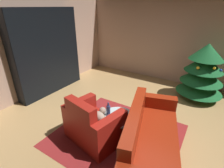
{
  "coord_description": "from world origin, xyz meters",
  "views": [
    {
      "loc": [
        1.1,
        -2.63,
        2.27
      ],
      "look_at": [
        -0.46,
        -0.13,
        0.9
      ],
      "focal_mm": 27.05,
      "sensor_mm": 36.0,
      "label": 1
    }
  ],
  "objects_px": {
    "coffee_table": "(118,118)",
    "bottle_on_table": "(108,110)",
    "couch_red": "(149,142)",
    "book_stack_on_table": "(120,115)",
    "armchair_red": "(93,125)",
    "decorated_tree": "(203,72)",
    "bookshelf_unit": "(52,53)"
  },
  "relations": [
    {
      "from": "bottle_on_table",
      "to": "bookshelf_unit",
      "type": "bearing_deg",
      "value": 161.21
    },
    {
      "from": "coffee_table",
      "to": "book_stack_on_table",
      "type": "height_order",
      "value": "book_stack_on_table"
    },
    {
      "from": "coffee_table",
      "to": "book_stack_on_table",
      "type": "relative_size",
      "value": 2.88
    },
    {
      "from": "bookshelf_unit",
      "to": "armchair_red",
      "type": "height_order",
      "value": "bookshelf_unit"
    },
    {
      "from": "bookshelf_unit",
      "to": "armchair_red",
      "type": "distance_m",
      "value": 2.62
    },
    {
      "from": "couch_red",
      "to": "book_stack_on_table",
      "type": "relative_size",
      "value": 9.23
    },
    {
      "from": "coffee_table",
      "to": "decorated_tree",
      "type": "bearing_deg",
      "value": 65.38
    },
    {
      "from": "book_stack_on_table",
      "to": "armchair_red",
      "type": "bearing_deg",
      "value": -137.16
    },
    {
      "from": "couch_red",
      "to": "coffee_table",
      "type": "distance_m",
      "value": 0.72
    },
    {
      "from": "book_stack_on_table",
      "to": "decorated_tree",
      "type": "distance_m",
      "value": 2.65
    },
    {
      "from": "armchair_red",
      "to": "book_stack_on_table",
      "type": "height_order",
      "value": "armchair_red"
    },
    {
      "from": "armchair_red",
      "to": "decorated_tree",
      "type": "bearing_deg",
      "value": 62.85
    },
    {
      "from": "bottle_on_table",
      "to": "book_stack_on_table",
      "type": "bearing_deg",
      "value": 9.72
    },
    {
      "from": "coffee_table",
      "to": "bottle_on_table",
      "type": "relative_size",
      "value": 2.48
    },
    {
      "from": "bottle_on_table",
      "to": "decorated_tree",
      "type": "distance_m",
      "value": 2.78
    },
    {
      "from": "coffee_table",
      "to": "bottle_on_table",
      "type": "height_order",
      "value": "bottle_on_table"
    },
    {
      "from": "couch_red",
      "to": "bottle_on_table",
      "type": "bearing_deg",
      "value": 171.39
    },
    {
      "from": "coffee_table",
      "to": "book_stack_on_table",
      "type": "bearing_deg",
      "value": -16.84
    },
    {
      "from": "bookshelf_unit",
      "to": "coffee_table",
      "type": "distance_m",
      "value": 2.76
    },
    {
      "from": "bookshelf_unit",
      "to": "couch_red",
      "type": "bearing_deg",
      "value": -16.17
    },
    {
      "from": "armchair_red",
      "to": "couch_red",
      "type": "xyz_separation_m",
      "value": [
        1.01,
        0.17,
        -0.01
      ]
    },
    {
      "from": "couch_red",
      "to": "book_stack_on_table",
      "type": "distance_m",
      "value": 0.68
    },
    {
      "from": "couch_red",
      "to": "coffee_table",
      "type": "height_order",
      "value": "couch_red"
    },
    {
      "from": "bookshelf_unit",
      "to": "decorated_tree",
      "type": "bearing_deg",
      "value": 24.21
    },
    {
      "from": "couch_red",
      "to": "bottle_on_table",
      "type": "height_order",
      "value": "couch_red"
    },
    {
      "from": "armchair_red",
      "to": "decorated_tree",
      "type": "relative_size",
      "value": 0.75
    },
    {
      "from": "armchair_red",
      "to": "couch_red",
      "type": "distance_m",
      "value": 1.02
    },
    {
      "from": "bookshelf_unit",
      "to": "couch_red",
      "type": "xyz_separation_m",
      "value": [
        3.25,
        -0.94,
        -0.79
      ]
    },
    {
      "from": "book_stack_on_table",
      "to": "bottle_on_table",
      "type": "distance_m",
      "value": 0.23
    },
    {
      "from": "bookshelf_unit",
      "to": "couch_red",
      "type": "relative_size",
      "value": 1.07
    },
    {
      "from": "bookshelf_unit",
      "to": "decorated_tree",
      "type": "relative_size",
      "value": 1.54
    },
    {
      "from": "armchair_red",
      "to": "bookshelf_unit",
      "type": "bearing_deg",
      "value": 153.73
    }
  ]
}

